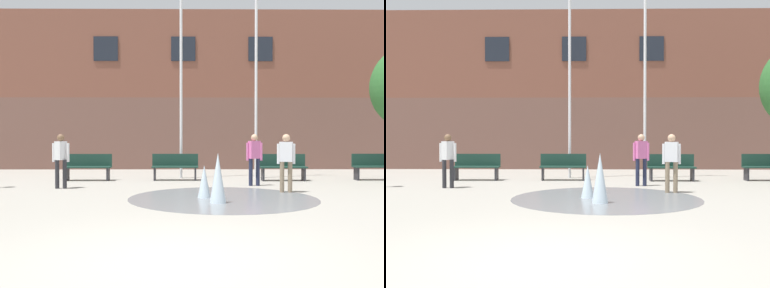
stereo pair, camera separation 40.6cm
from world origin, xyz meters
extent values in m
plane|color=#9E998E|center=(0.00, 0.00, 0.00)|extent=(100.00, 100.00, 0.00)
cube|color=brown|center=(0.00, 17.76, 1.63)|extent=(36.00, 6.00, 3.27)
cube|color=brown|center=(0.00, 17.76, 5.26)|extent=(36.00, 6.00, 3.99)
cube|color=#1E232D|center=(-3.50, 14.74, 5.46)|extent=(1.10, 0.06, 1.10)
cube|color=#1E232D|center=(0.00, 14.74, 5.46)|extent=(1.10, 0.06, 1.10)
cube|color=#1E232D|center=(3.50, 14.74, 5.46)|extent=(1.10, 0.06, 1.10)
cylinder|color=gray|center=(1.05, 5.41, 0.00)|extent=(4.68, 4.68, 0.01)
cone|color=silver|center=(0.88, 4.64, 0.58)|extent=(0.39, 0.39, 1.16)
cone|color=silver|center=(0.60, 5.49, 0.41)|extent=(0.33, 0.33, 0.82)
cube|color=#28282D|center=(-3.94, 9.75, 0.22)|extent=(0.06, 0.40, 0.44)
cube|color=#28282D|center=(-2.54, 9.75, 0.22)|extent=(0.06, 0.40, 0.44)
cube|color=#19382D|center=(-3.24, 9.75, 0.47)|extent=(1.60, 0.44, 0.05)
cube|color=#19382D|center=(-3.24, 9.95, 0.70)|extent=(1.60, 0.04, 0.42)
cube|color=#28282D|center=(-0.94, 9.82, 0.22)|extent=(0.06, 0.40, 0.44)
cube|color=#28282D|center=(0.46, 9.82, 0.22)|extent=(0.06, 0.40, 0.44)
cube|color=#19382D|center=(-0.24, 9.82, 0.47)|extent=(1.60, 0.44, 0.05)
cube|color=#19382D|center=(-0.24, 10.02, 0.70)|extent=(1.60, 0.04, 0.42)
cube|color=#28282D|center=(2.76, 9.63, 0.22)|extent=(0.06, 0.40, 0.44)
cube|color=#28282D|center=(4.16, 9.63, 0.22)|extent=(0.06, 0.40, 0.44)
cube|color=#19382D|center=(3.46, 9.63, 0.47)|extent=(1.60, 0.44, 0.05)
cube|color=#19382D|center=(3.46, 9.83, 0.70)|extent=(1.60, 0.04, 0.42)
cube|color=#28282D|center=(6.05, 9.83, 0.22)|extent=(0.06, 0.40, 0.44)
cube|color=#19382D|center=(6.75, 9.83, 0.47)|extent=(1.60, 0.44, 0.05)
cube|color=#19382D|center=(6.75, 10.03, 0.70)|extent=(1.60, 0.04, 0.42)
cylinder|color=#89755B|center=(2.76, 6.52, 0.42)|extent=(0.12, 0.12, 0.84)
cylinder|color=#89755B|center=(2.98, 6.52, 0.42)|extent=(0.12, 0.12, 0.84)
cube|color=white|center=(2.87, 6.52, 1.11)|extent=(0.39, 0.31, 0.54)
sphere|color=tan|center=(2.87, 6.52, 1.48)|extent=(0.21, 0.21, 0.21)
cylinder|color=white|center=(2.66, 6.52, 1.05)|extent=(0.08, 0.08, 0.55)
cylinder|color=white|center=(3.08, 6.52, 1.05)|extent=(0.08, 0.08, 0.55)
cylinder|color=#1E233D|center=(2.13, 8.14, 0.42)|extent=(0.12, 0.12, 0.84)
cylinder|color=#1E233D|center=(2.35, 8.14, 0.42)|extent=(0.12, 0.12, 0.84)
cube|color=pink|center=(2.24, 8.14, 1.11)|extent=(0.39, 0.32, 0.54)
sphere|color=tan|center=(2.24, 8.14, 1.48)|extent=(0.21, 0.21, 0.21)
cylinder|color=pink|center=(2.03, 8.14, 1.05)|extent=(0.08, 0.08, 0.55)
cylinder|color=pink|center=(2.45, 8.14, 1.05)|extent=(0.08, 0.08, 0.55)
cylinder|color=#28282D|center=(-3.63, 7.49, 0.42)|extent=(0.12, 0.12, 0.84)
cylinder|color=#28282D|center=(-3.41, 7.49, 0.42)|extent=(0.12, 0.12, 0.84)
cube|color=white|center=(-3.52, 7.49, 1.11)|extent=(0.32, 0.39, 0.54)
sphere|color=brown|center=(-3.52, 7.49, 1.48)|extent=(0.21, 0.21, 0.21)
cylinder|color=white|center=(-3.73, 7.49, 1.05)|extent=(0.08, 0.08, 0.55)
cylinder|color=white|center=(-3.31, 7.49, 1.05)|extent=(0.08, 0.08, 0.55)
cylinder|color=silver|center=(-0.05, 10.64, 4.14)|extent=(0.10, 0.10, 8.27)
cylinder|color=silver|center=(2.68, 10.64, 4.12)|extent=(0.10, 0.10, 8.25)
camera|label=1|loc=(0.17, -5.64, 1.57)|focal=42.00mm
camera|label=2|loc=(0.57, -5.63, 1.57)|focal=42.00mm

